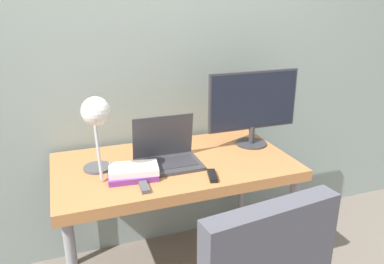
# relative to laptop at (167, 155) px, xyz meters

# --- Properties ---
(wall_back) EXTENTS (8.00, 0.05, 2.60)m
(wall_back) POSITION_rel_laptop_xyz_m (0.05, 0.45, 0.47)
(wall_back) COLOR gray
(wall_back) RESTS_ON ground_plane
(desk) EXTENTS (1.34, 0.74, 0.78)m
(desk) POSITION_rel_laptop_xyz_m (0.05, 0.01, -0.13)
(desk) COLOR #B77542
(desk) RESTS_ON ground_plane
(laptop) EXTENTS (0.35, 0.25, 0.27)m
(laptop) POSITION_rel_laptop_xyz_m (0.00, 0.00, 0.00)
(laptop) COLOR #38383D
(laptop) RESTS_ON desk
(monitor) EXTENTS (0.59, 0.19, 0.47)m
(monitor) POSITION_rel_laptop_xyz_m (0.59, 0.11, 0.21)
(monitor) COLOR #333338
(monitor) RESTS_ON desk
(desk_lamp) EXTENTS (0.15, 0.31, 0.44)m
(desk_lamp) POSITION_rel_laptop_xyz_m (-0.37, -0.08, 0.27)
(desk_lamp) COLOR #4C4C51
(desk_lamp) RESTS_ON desk
(book_stack) EXTENTS (0.28, 0.19, 0.06)m
(book_stack) POSITION_rel_laptop_xyz_m (-0.21, -0.11, -0.02)
(book_stack) COLOR #753384
(book_stack) RESTS_ON desk
(tv_remote) EXTENTS (0.05, 0.14, 0.02)m
(tv_remote) POSITION_rel_laptop_xyz_m (-0.19, -0.24, -0.04)
(tv_remote) COLOR #4C4C51
(tv_remote) RESTS_ON desk
(media_remote) EXTENTS (0.07, 0.14, 0.02)m
(media_remote) POSITION_rel_laptop_xyz_m (0.17, -0.25, -0.04)
(media_remote) COLOR black
(media_remote) RESTS_ON desk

